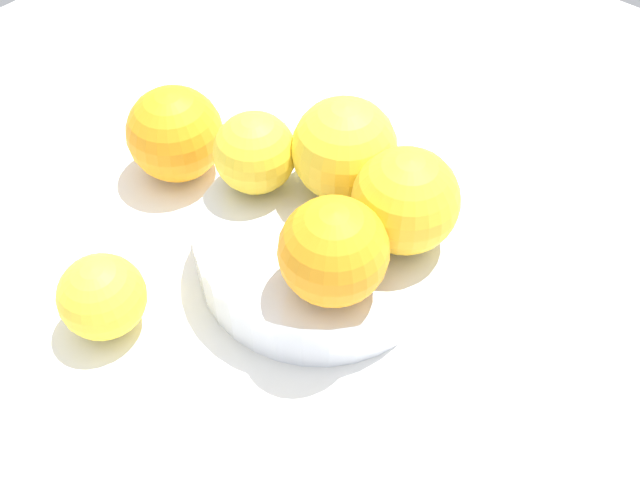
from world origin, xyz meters
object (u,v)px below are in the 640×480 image
Objects in this scene: orange_in_bowl_0 at (344,149)px; orange_in_bowl_3 at (405,201)px; orange_in_bowl_2 at (254,153)px; orange_loose_1 at (173,136)px; orange_in_bowl_1 at (334,251)px; orange_loose_0 at (102,297)px; fruit_bowl at (320,245)px.

orange_in_bowl_0 is 6.88cm from orange_in_bowl_3.
orange_loose_1 is (0.22, -10.37, -3.91)cm from orange_in_bowl_2.
orange_in_bowl_1 is 0.89× the size of orange_loose_1.
orange_in_bowl_0 is at bearing -100.12° from orange_in_bowl_3.
orange_in_bowl_2 is at bearing 91.21° from orange_loose_1.
orange_in_bowl_2 is 11.09cm from orange_loose_1.
orange_in_bowl_2 is at bearing -52.71° from orange_in_bowl_0.
orange_in_bowl_1 is (8.17, 5.91, -0.27)cm from orange_in_bowl_0.
orange_in_bowl_0 is 1.25× the size of orange_in_bowl_2.
orange_in_bowl_2 is at bearing -108.80° from orange_in_bowl_1.
orange_loose_0 is 17.25cm from orange_loose_1.
fruit_bowl is 8.01cm from orange_in_bowl_0.
fruit_bowl is 8.92cm from orange_in_bowl_1.
orange_loose_1 is at bearing -148.94° from orange_loose_0.
orange_in_bowl_3 is at bearing 103.87° from orange_in_bowl_2.
orange_in_bowl_1 is at bearing 71.20° from orange_in_bowl_2.
orange_loose_0 is (14.97, -1.49, -4.97)cm from orange_in_bowl_2.
fruit_bowl is at bearing -130.16° from orange_in_bowl_1.
orange_in_bowl_3 is (1.21, 6.77, -0.15)cm from orange_in_bowl_0.
fruit_bowl is at bearing 90.53° from orange_in_bowl_2.
orange_in_bowl_0 reaches higher than orange_loose_0.
orange_in_bowl_0 is 10.09cm from orange_in_bowl_1.
orange_in_bowl_0 is 1.07× the size of orange_in_bowl_1.
orange_in_bowl_0 reaches higher than orange_in_bowl_3.
orange_loose_1 is (4.48, -15.96, -4.74)cm from orange_in_bowl_0.
orange_in_bowl_1 reaches higher than fruit_bowl.
orange_in_bowl_2 is at bearing 174.32° from orange_loose_0.
orange_in_bowl_3 is 23.42cm from orange_loose_1.
fruit_bowl is at bearing 90.94° from orange_loose_1.
orange_loose_1 reaches higher than fruit_bowl.
orange_in_bowl_0 reaches higher than orange_loose_1.
orange_in_bowl_3 reaches higher than orange_loose_1.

